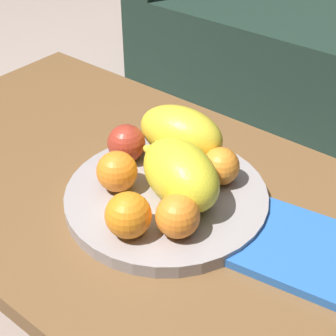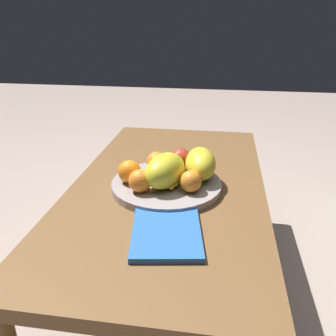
% 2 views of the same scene
% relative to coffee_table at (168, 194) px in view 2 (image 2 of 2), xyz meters
% --- Properties ---
extents(ground_plane, '(8.00, 8.00, 0.00)m').
position_rel_coffee_table_xyz_m(ground_plane, '(0.00, 0.00, -0.40)').
color(ground_plane, '#A38F82').
extents(coffee_table, '(1.23, 0.65, 0.45)m').
position_rel_coffee_table_xyz_m(coffee_table, '(0.00, 0.00, 0.00)').
color(coffee_table, brown).
rests_on(coffee_table, ground_plane).
extents(fruit_bowl, '(0.37, 0.37, 0.03)m').
position_rel_coffee_table_xyz_m(fruit_bowl, '(0.04, 0.00, 0.06)').
color(fruit_bowl, '#999190').
rests_on(fruit_bowl, coffee_table).
extents(melon_large_front, '(0.20, 0.16, 0.11)m').
position_rel_coffee_table_xyz_m(melon_large_front, '(0.08, 0.00, 0.12)').
color(melon_large_front, yellow).
rests_on(melon_large_front, fruit_bowl).
extents(melon_smaller_beside, '(0.18, 0.12, 0.10)m').
position_rel_coffee_table_xyz_m(melon_smaller_beside, '(-0.01, 0.11, 0.12)').
color(melon_smaller_beside, yellow).
rests_on(melon_smaller_beside, fruit_bowl).
extents(orange_front, '(0.07, 0.07, 0.07)m').
position_rel_coffee_table_xyz_m(orange_front, '(0.12, -0.07, 0.11)').
color(orange_front, orange).
rests_on(orange_front, fruit_bowl).
extents(orange_left, '(0.07, 0.07, 0.07)m').
position_rel_coffee_table_xyz_m(orange_left, '(-0.03, -0.05, 0.11)').
color(orange_left, orange).
rests_on(orange_left, fruit_bowl).
extents(orange_right, '(0.08, 0.08, 0.08)m').
position_rel_coffee_table_xyz_m(orange_right, '(0.06, -0.12, 0.11)').
color(orange_right, orange).
rests_on(orange_right, fruit_bowl).
extents(orange_back, '(0.07, 0.07, 0.07)m').
position_rel_coffee_table_xyz_m(orange_back, '(0.10, 0.09, 0.10)').
color(orange_back, orange).
rests_on(orange_back, fruit_bowl).
extents(apple_front, '(0.07, 0.07, 0.07)m').
position_rel_coffee_table_xyz_m(apple_front, '(-0.08, 0.03, 0.11)').
color(apple_front, '#A73323').
rests_on(apple_front, fruit_bowl).
extents(banana_bunch, '(0.17, 0.06, 0.06)m').
position_rel_coffee_table_xyz_m(banana_bunch, '(0.04, 0.03, 0.10)').
color(banana_bunch, yellow).
rests_on(banana_bunch, fruit_bowl).
extents(magazine, '(0.28, 0.22, 0.02)m').
position_rel_coffee_table_xyz_m(magazine, '(0.31, 0.04, 0.05)').
color(magazine, blue).
rests_on(magazine, coffee_table).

